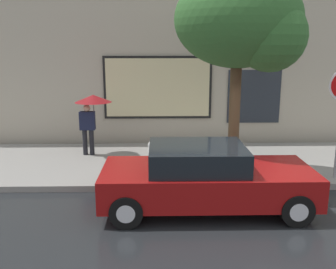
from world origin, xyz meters
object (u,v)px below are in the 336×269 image
fire_hydrant (152,157)px  pedestrian_with_umbrella (92,106)px  parked_car (205,178)px  street_tree (245,24)px

fire_hydrant → pedestrian_with_umbrella: pedestrian_with_umbrella is taller
fire_hydrant → pedestrian_with_umbrella: (-1.81, 1.64, 1.08)m
parked_car → fire_hydrant: (-1.13, 2.01, -0.12)m
fire_hydrant → street_tree: (2.17, -0.41, 3.31)m
parked_car → fire_hydrant: size_ratio=5.24×
pedestrian_with_umbrella → parked_car: bearing=-51.1°
parked_car → pedestrian_with_umbrella: bearing=128.9°
parked_car → fire_hydrant: parked_car is taller
pedestrian_with_umbrella → street_tree: size_ratio=0.37×
pedestrian_with_umbrella → street_tree: 5.01m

